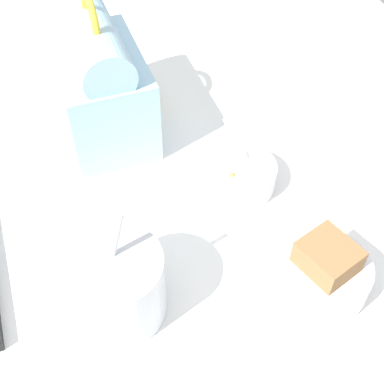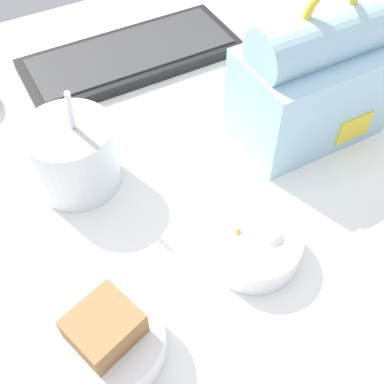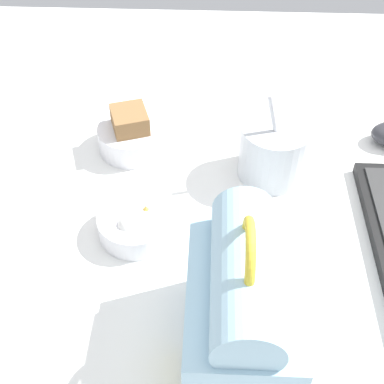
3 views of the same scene
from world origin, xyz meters
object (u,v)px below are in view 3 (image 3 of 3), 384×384
lunch_bag (241,309)px  bento_bowl_snacks (136,223)px  soup_cup (274,150)px  bento_bowl_sandwich (131,135)px

lunch_bag → bento_bowl_snacks: 23.76cm
lunch_bag → soup_cup: (-31.39, 6.04, -3.73)cm
soup_cup → bento_bowl_sandwich: size_ratio=1.41×
bento_bowl_snacks → bento_bowl_sandwich: bearing=-171.2°
lunch_bag → bento_bowl_sandwich: bearing=-154.9°
bento_bowl_sandwich → soup_cup: bearing=77.5°
lunch_bag → bento_bowl_sandwich: (-36.52, -17.10, -5.76)cm
lunch_bag → bento_bowl_sandwich: size_ratio=1.99×
bento_bowl_sandwich → bento_bowl_snacks: bearing=8.8°
lunch_bag → soup_cup: 32.18cm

